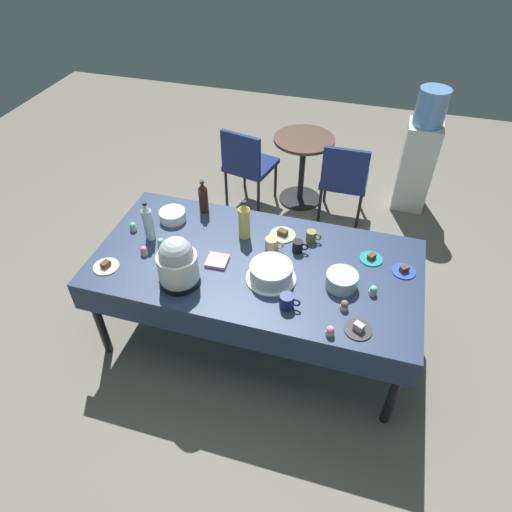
{
  "coord_description": "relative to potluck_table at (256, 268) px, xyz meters",
  "views": [
    {
      "loc": [
        0.63,
        -2.18,
        2.84
      ],
      "look_at": [
        0.0,
        0.0,
        0.8
      ],
      "focal_mm": 32.05,
      "sensor_mm": 36.0,
      "label": 1
    }
  ],
  "objects": [
    {
      "name": "ground",
      "position": [
        0.0,
        0.0,
        -0.69
      ],
      "size": [
        9.0,
        9.0,
        0.0
      ],
      "primitive_type": "plane",
      "color": "slate"
    },
    {
      "name": "potluck_table",
      "position": [
        0.0,
        0.0,
        0.0
      ],
      "size": [
        2.2,
        1.1,
        0.75
      ],
      "color": "navy",
      "rests_on": "ground"
    },
    {
      "name": "frosted_layer_cake",
      "position": [
        0.14,
        -0.13,
        0.12
      ],
      "size": [
        0.33,
        0.33,
        0.12
      ],
      "color": "silver",
      "rests_on": "potluck_table"
    },
    {
      "name": "slow_cooker",
      "position": [
        -0.42,
        -0.32,
        0.23
      ],
      "size": [
        0.26,
        0.26,
        0.35
      ],
      "color": "black",
      "rests_on": "potluck_table"
    },
    {
      "name": "glass_salad_bowl",
      "position": [
        0.58,
        -0.07,
        0.11
      ],
      "size": [
        0.2,
        0.2,
        0.1
      ],
      "primitive_type": "cylinder",
      "color": "#B2C6BC",
      "rests_on": "potluck_table"
    },
    {
      "name": "ceramic_snack_bowl",
      "position": [
        -0.73,
        0.27,
        0.1
      ],
      "size": [
        0.19,
        0.19,
        0.08
      ],
      "primitive_type": "cylinder",
      "color": "silver",
      "rests_on": "potluck_table"
    },
    {
      "name": "dessert_plate_sage",
      "position": [
        0.11,
        0.32,
        0.07
      ],
      "size": [
        0.19,
        0.19,
        0.05
      ],
      "color": "#8CA87F",
      "rests_on": "potluck_table"
    },
    {
      "name": "dessert_plate_teal",
      "position": [
        0.74,
        0.24,
        0.07
      ],
      "size": [
        0.16,
        0.16,
        0.04
      ],
      "color": "teal",
      "rests_on": "potluck_table"
    },
    {
      "name": "dessert_plate_charcoal",
      "position": [
        0.73,
        -0.4,
        0.07
      ],
      "size": [
        0.16,
        0.16,
        0.05
      ],
      "color": "#2D2D33",
      "rests_on": "potluck_table"
    },
    {
      "name": "dessert_plate_cream",
      "position": [
        -0.94,
        -0.33,
        0.07
      ],
      "size": [
        0.17,
        0.17,
        0.04
      ],
      "color": "beige",
      "rests_on": "potluck_table"
    },
    {
      "name": "dessert_plate_cobalt",
      "position": [
        0.96,
        0.17,
        0.07
      ],
      "size": [
        0.15,
        0.15,
        0.05
      ],
      "color": "#2D4CB2",
      "rests_on": "potluck_table"
    },
    {
      "name": "cupcake_rose",
      "position": [
        0.78,
        -0.09,
        0.09
      ],
      "size": [
        0.05,
        0.05,
        0.07
      ],
      "color": "beige",
      "rests_on": "potluck_table"
    },
    {
      "name": "cupcake_cocoa",
      "position": [
        0.63,
        -0.26,
        0.09
      ],
      "size": [
        0.05,
        0.05,
        0.07
      ],
      "color": "beige",
      "rests_on": "potluck_table"
    },
    {
      "name": "cupcake_lemon",
      "position": [
        -0.68,
        -0.03,
        0.09
      ],
      "size": [
        0.05,
        0.05,
        0.07
      ],
      "color": "beige",
      "rests_on": "potluck_table"
    },
    {
      "name": "cupcake_vanilla",
      "position": [
        -0.76,
        -0.14,
        0.09
      ],
      "size": [
        0.05,
        0.05,
        0.07
      ],
      "color": "beige",
      "rests_on": "potluck_table"
    },
    {
      "name": "cupcake_mint",
      "position": [
        -0.95,
        0.08,
        0.09
      ],
      "size": [
        0.05,
        0.05,
        0.07
      ],
      "color": "beige",
      "rests_on": "potluck_table"
    },
    {
      "name": "cupcake_berry",
      "position": [
        0.58,
        -0.48,
        0.09
      ],
      "size": [
        0.05,
        0.05,
        0.07
      ],
      "color": "beige",
      "rests_on": "potluck_table"
    },
    {
      "name": "soda_bottle_water",
      "position": [
        -0.79,
        0.03,
        0.2
      ],
      "size": [
        0.07,
        0.07,
        0.31
      ],
      "color": "silver",
      "rests_on": "potluck_table"
    },
    {
      "name": "soda_bottle_ginger_ale",
      "position": [
        -0.15,
        0.24,
        0.2
      ],
      "size": [
        0.08,
        0.08,
        0.3
      ],
      "color": "gold",
      "rests_on": "potluck_table"
    },
    {
      "name": "soda_bottle_cola",
      "position": [
        -0.54,
        0.44,
        0.19
      ],
      "size": [
        0.07,
        0.07,
        0.27
      ],
      "color": "#33190F",
      "rests_on": "potluck_table"
    },
    {
      "name": "coffee_mug_olive",
      "position": [
        0.32,
        0.32,
        0.1
      ],
      "size": [
        0.11,
        0.07,
        0.08
      ],
      "color": "olive",
      "rests_on": "potluck_table"
    },
    {
      "name": "coffee_mug_navy",
      "position": [
        0.29,
        -0.34,
        0.11
      ],
      "size": [
        0.13,
        0.09,
        0.09
      ],
      "color": "navy",
      "rests_on": "potluck_table"
    },
    {
      "name": "coffee_mug_tan",
      "position": [
        0.07,
        0.15,
        0.11
      ],
      "size": [
        0.13,
        0.09,
        0.1
      ],
      "color": "tan",
      "rests_on": "potluck_table"
    },
    {
      "name": "coffee_mug_black",
      "position": [
        0.25,
        0.18,
        0.11
      ],
      "size": [
        0.11,
        0.07,
        0.09
      ],
      "color": "black",
      "rests_on": "potluck_table"
    },
    {
      "name": "paper_napkin_stack",
      "position": [
        -0.25,
        -0.08,
        0.07
      ],
      "size": [
        0.15,
        0.15,
        0.02
      ],
      "primitive_type": "cube",
      "rotation": [
        0.0,
        0.0,
        0.05
      ],
      "color": "pink",
      "rests_on": "potluck_table"
    },
    {
      "name": "maroon_chair_left",
      "position": [
        -0.57,
        1.65,
        -0.2
      ],
      "size": [
        0.53,
        0.53,
        0.85
      ],
      "color": "navy",
      "rests_on": "ground"
    },
    {
      "name": "maroon_chair_right",
      "position": [
        0.4,
        1.65,
        -0.2
      ],
      "size": [
        0.44,
        0.44,
        0.85
      ],
      "color": "navy",
      "rests_on": "ground"
    },
    {
      "name": "round_cafe_table",
      "position": [
        -0.05,
        1.87,
        -0.19
      ],
      "size": [
        0.6,
        0.6,
        0.72
      ],
      "color": "#473323",
      "rests_on": "ground"
    },
    {
      "name": "water_cooler",
      "position": [
        1.06,
        2.1,
        -0.1
      ],
      "size": [
        0.32,
        0.32,
        1.24
      ],
      "color": "silver",
      "rests_on": "ground"
    }
  ]
}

